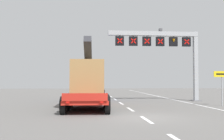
{
  "coord_description": "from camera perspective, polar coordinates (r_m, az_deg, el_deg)",
  "views": [
    {
      "loc": [
        -3.18,
        -14.75,
        2.05
      ],
      "look_at": [
        -0.85,
        9.46,
        3.02
      ],
      "focal_mm": 42.9,
      "sensor_mm": 36.0,
      "label": 1
    }
  ],
  "objects": [
    {
      "name": "heavy_haul_truck_red",
      "position": [
        23.79,
        -4.84,
        -2.43
      ],
      "size": [
        3.56,
        14.15,
        5.3
      ],
      "color": "red",
      "rests_on": "ground"
    },
    {
      "name": "edge_line_right",
      "position": [
        28.42,
        13.87,
        -6.35
      ],
      "size": [
        0.2,
        63.0,
        0.01
      ],
      "primitive_type": "cube",
      "color": "silver",
      "rests_on": "ground"
    },
    {
      "name": "exit_sign_yellow",
      "position": [
        23.49,
        22.4,
        -1.98
      ],
      "size": [
        1.4,
        0.15,
        2.82
      ],
      "color": "#9EA0A5",
      "rests_on": "ground"
    },
    {
      "name": "overhead_lane_gantry",
      "position": [
        27.65,
        11.37,
        5.1
      ],
      "size": [
        9.4,
        0.9,
        7.33
      ],
      "color": "#9EA0A5",
      "rests_on": "ground"
    },
    {
      "name": "lane_markings",
      "position": [
        37.0,
        -0.62,
        -5.46
      ],
      "size": [
        0.2,
        58.71,
        0.01
      ],
      "color": "silver",
      "rests_on": "ground"
    },
    {
      "name": "ground",
      "position": [
        15.23,
        6.7,
        -10.01
      ],
      "size": [
        112.0,
        112.0,
        0.0
      ],
      "primitive_type": "plane",
      "color": "slate"
    }
  ]
}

